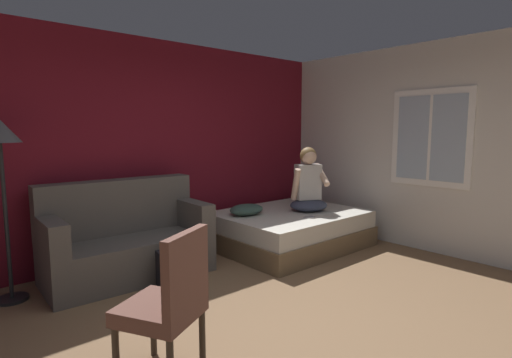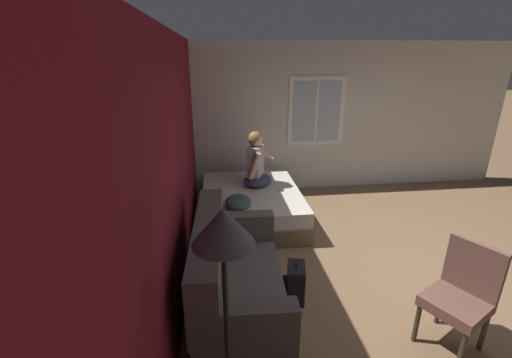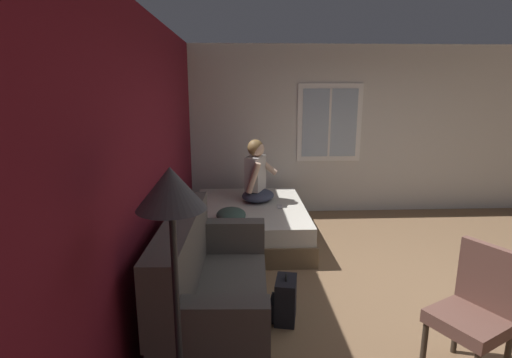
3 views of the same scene
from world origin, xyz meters
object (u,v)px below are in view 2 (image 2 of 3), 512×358
side_chair (461,293)px  person_seated (256,164)px  cell_phone (278,190)px  throw_pillow (238,202)px  floor_lamp (224,252)px  backpack (295,283)px  bed (251,205)px  couch (233,283)px

side_chair → person_seated: person_seated is taller
side_chair → cell_phone: (2.64, 1.13, -0.05)m
throw_pillow → floor_lamp: (-2.66, 0.26, 0.88)m
floor_lamp → cell_phone: bearing=-15.9°
throw_pillow → cell_phone: size_ratio=3.33×
backpack → throw_pillow: size_ratio=0.95×
bed → cell_phone: bearing=-98.9°
cell_phone → backpack: bearing=-92.2°
cell_phone → floor_lamp: (-3.16, 0.90, 0.94)m
couch → throw_pillow: (1.57, -0.17, 0.16)m
side_chair → floor_lamp: 2.29m
person_seated → backpack: person_seated is taller
bed → throw_pillow: bearing=157.1°
side_chair → cell_phone: side_chair is taller
bed → floor_lamp: 3.48m
person_seated → throw_pillow: (-0.81, 0.35, -0.29)m
couch → floor_lamp: bearing=175.2°
couch → cell_phone: bearing=-21.3°
couch → person_seated: person_seated is taller
throw_pillow → backpack: bearing=-160.3°
backpack → throw_pillow: 1.51m
side_chair → floor_lamp: floor_lamp is taller
couch → side_chair: bearing=-106.1°
bed → cell_phone: 0.48m
side_chair → person_seated: (2.94, 1.43, 0.30)m
throw_pillow → cell_phone: bearing=-52.0°
side_chair → floor_lamp: size_ratio=0.58×
bed → cell_phone: cell_phone is taller
couch → side_chair: couch is taller
backpack → throw_pillow: (1.38, 0.49, 0.36)m
couch → cell_phone: size_ratio=12.04×
side_chair → throw_pillow: (2.13, 1.78, 0.02)m
side_chair → couch: bearing=73.9°
cell_phone → side_chair: bearing=-64.4°
throw_pillow → person_seated: bearing=-23.6°
couch → throw_pillow: couch is taller
couch → side_chair: size_ratio=1.77×
cell_phone → floor_lamp: bearing=-103.6°
bed → side_chair: bearing=-150.3°
throw_pillow → cell_phone: (0.50, -0.65, -0.07)m
backpack → floor_lamp: floor_lamp is taller
couch → backpack: 0.71m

